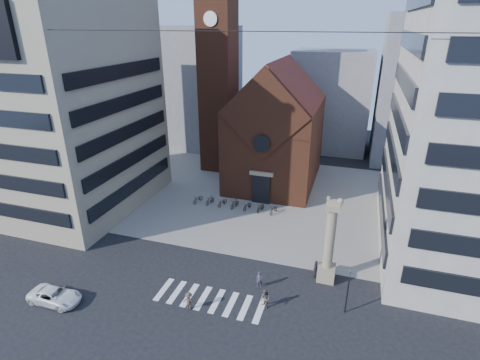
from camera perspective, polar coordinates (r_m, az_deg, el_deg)
name	(u,v)px	position (r m, az deg, el deg)	size (l,w,h in m)	color
ground	(216,278)	(37.11, -3.63, -14.67)	(120.00, 120.00, 0.00)	black
piazza	(265,196)	(52.65, 3.78, -2.50)	(46.00, 30.00, 0.05)	gray
zebra_crossing	(210,300)	(34.79, -4.60, -17.70)	(10.20, 3.20, 0.01)	white
church	(276,130)	(55.41, 5.53, 7.54)	(12.00, 16.65, 18.00)	brown
campanile	(218,71)	(59.51, -3.35, 16.29)	(5.50, 5.50, 31.20)	brown
building_left	(61,106)	(52.03, -25.59, 10.10)	(18.00, 20.00, 26.00)	gray
bg_block_left	(192,87)	(74.97, -7.29, 13.88)	(16.00, 14.00, 22.00)	gray
bg_block_mid	(331,100)	(73.69, 13.67, 11.69)	(14.00, 12.00, 18.00)	gray
bg_block_right	(429,91)	(70.91, 26.91, 11.95)	(16.00, 14.00, 24.00)	gray
lion_column	(329,248)	(35.83, 13.40, -10.09)	(1.63, 1.60, 8.68)	gray
traffic_light	(348,290)	(33.23, 16.09, -15.86)	(0.13, 0.16, 4.30)	black
white_car	(55,296)	(37.67, -26.38, -15.56)	(2.13, 4.63, 1.29)	white
pedestrian_0	(259,280)	(35.56, 2.96, -14.92)	(0.59, 0.39, 1.63)	#3A3448
pedestrian_1	(265,299)	(33.42, 3.85, -17.64)	(0.88, 0.69, 1.81)	#524742
pedestrian_2	(316,269)	(37.30, 11.45, -13.18)	(1.06, 0.44, 1.82)	#2B2A33
pedestrian_3	(189,301)	(33.57, -7.79, -17.79)	(1.08, 0.62, 1.67)	#483930
scooter_0	(198,199)	(50.91, -6.41, -2.86)	(0.68, 1.96, 1.03)	black
scooter_1	(210,200)	(50.25, -4.59, -3.08)	(0.54, 1.91, 1.15)	black
scooter_2	(222,202)	(49.70, -2.72, -3.41)	(0.68, 1.96, 1.03)	black
scooter_3	(235,204)	(49.15, -0.81, -3.63)	(0.54, 1.91, 1.15)	black
scooter_4	(247,206)	(48.71, 1.15, -3.96)	(0.68, 1.96, 1.03)	black
scooter_5	(260,207)	(48.28, 3.14, -4.18)	(0.54, 1.91, 1.15)	black
scooter_6	(274,210)	(47.96, 5.16, -4.52)	(0.68, 1.96, 1.03)	black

